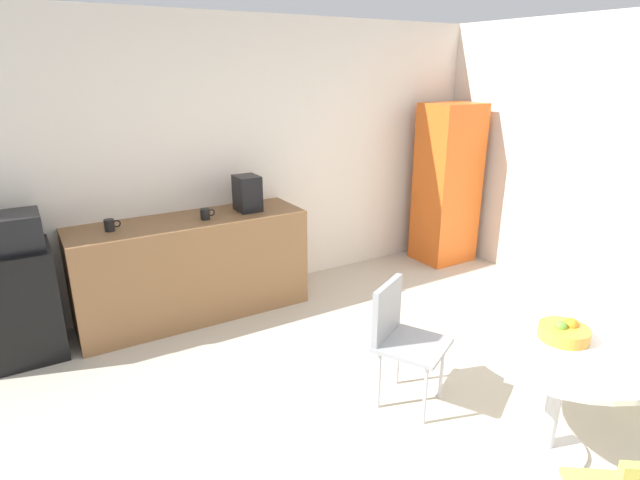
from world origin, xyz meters
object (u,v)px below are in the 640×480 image
at_px(round_table, 561,362).
at_px(mug_white, 205,214).
at_px(chair_gray, 399,329).
at_px(coffee_maker, 247,193).
at_px(microwave, 5,233).
at_px(fruit_bowl, 564,332).
at_px(mini_fridge, 19,304).
at_px(locker_cabinet, 447,184).
at_px(mug_green, 110,225).

height_order(round_table, mug_white, mug_white).
relative_size(chair_gray, coffee_maker, 2.59).
bearing_deg(microwave, coffee_maker, 0.00).
height_order(microwave, coffee_maker, coffee_maker).
height_order(fruit_bowl, coffee_maker, coffee_maker).
distance_m(mini_fridge, microwave, 0.57).
height_order(locker_cabinet, fruit_bowl, locker_cabinet).
bearing_deg(mini_fridge, chair_gray, -42.36).
bearing_deg(microwave, mug_green, -0.00).
relative_size(locker_cabinet, mug_green, 13.77).
bearing_deg(microwave, locker_cabinet, -1.34).
distance_m(chair_gray, mug_white, 2.00).
distance_m(microwave, round_table, 3.79).
bearing_deg(chair_gray, coffee_maker, 96.19).
xyz_separation_m(round_table, fruit_bowl, (0.01, 0.01, 0.18)).
bearing_deg(chair_gray, locker_cabinet, 40.04).
height_order(mini_fridge, microwave, microwave).
xyz_separation_m(microwave, mug_green, (0.71, -0.00, -0.06)).
relative_size(microwave, mug_white, 3.72).
xyz_separation_m(mug_white, mug_green, (-0.76, 0.08, 0.00)).
bearing_deg(mini_fridge, round_table, -47.33).
bearing_deg(fruit_bowl, microwave, 132.89).
distance_m(mini_fridge, coffee_maker, 2.00).
xyz_separation_m(mini_fridge, mug_white, (1.47, -0.08, 0.51)).
xyz_separation_m(chair_gray, mug_green, (-1.40, 1.92, 0.43)).
height_order(microwave, mug_green, microwave).
height_order(round_table, coffee_maker, coffee_maker).
distance_m(round_table, coffee_maker, 2.89).
height_order(round_table, mug_green, mug_green).
xyz_separation_m(round_table, mug_green, (-1.84, 2.77, 0.36)).
height_order(locker_cabinet, mug_green, locker_cabinet).
bearing_deg(mug_green, mini_fridge, 180.00).
relative_size(locker_cabinet, round_table, 1.65).
distance_m(mini_fridge, round_table, 3.77).
distance_m(mini_fridge, fruit_bowl, 3.78).
relative_size(chair_gray, mug_green, 6.43).
bearing_deg(locker_cabinet, chair_gray, -139.96).
height_order(fruit_bowl, mug_white, mug_white).
height_order(mug_white, mug_green, same).
bearing_deg(mug_green, microwave, 180.00).
distance_m(mini_fridge, mug_green, 0.88).
relative_size(microwave, mug_green, 3.72).
relative_size(mini_fridge, coffee_maker, 2.73).
bearing_deg(mini_fridge, microwave, 0.00).
height_order(fruit_bowl, mug_green, mug_green).
distance_m(chair_gray, fruit_bowl, 0.98).
relative_size(microwave, chair_gray, 0.58).
bearing_deg(mug_green, chair_gray, -54.02).
xyz_separation_m(mini_fridge, coffee_maker, (1.90, 0.00, 0.62)).
relative_size(round_table, fruit_bowl, 4.01).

